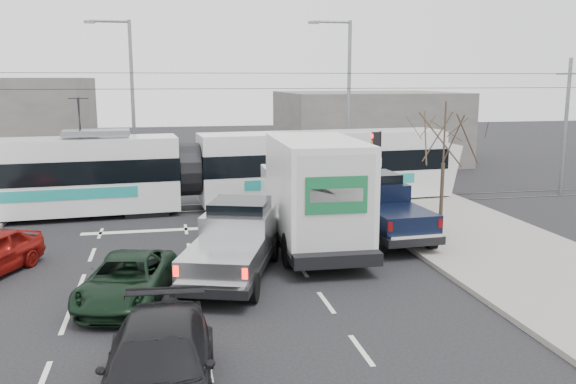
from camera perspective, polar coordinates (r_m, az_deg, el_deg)
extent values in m
plane|color=black|center=(19.21, -3.72, -7.52)|extent=(120.00, 120.00, 0.00)
cube|color=gray|center=(22.20, 20.06, -5.45)|extent=(6.00, 60.00, 0.15)
cube|color=#33302D|center=(28.82, -6.46, -1.40)|extent=(60.00, 1.60, 0.03)
cube|color=slate|center=(44.64, 7.39, 6.04)|extent=(12.00, 10.00, 5.00)
cylinder|color=#47382B|center=(23.34, 14.16, -0.70)|extent=(0.14, 0.14, 2.75)
cylinder|color=#47382B|center=(23.00, 14.44, 5.42)|extent=(0.07, 0.07, 2.25)
cylinder|color=black|center=(26.51, 8.52, 1.76)|extent=(0.12, 0.12, 3.60)
cube|color=black|center=(26.28, 8.19, 4.55)|extent=(0.28, 0.28, 0.95)
cylinder|color=#FF0C07|center=(26.20, 7.90, 5.20)|extent=(0.06, 0.20, 0.20)
cylinder|color=orange|center=(26.23, 7.88, 4.55)|extent=(0.06, 0.20, 0.20)
cylinder|color=#05330C|center=(26.26, 7.86, 3.90)|extent=(0.06, 0.20, 0.20)
cube|color=white|center=(26.29, 8.62, 2.79)|extent=(0.02, 0.30, 0.40)
cylinder|color=slate|center=(33.63, 5.70, 8.04)|extent=(0.20, 0.20, 9.00)
cylinder|color=slate|center=(33.45, 4.14, 15.59)|extent=(2.00, 0.14, 0.14)
cube|color=slate|center=(33.19, 2.41, 15.56)|extent=(0.55, 0.25, 0.14)
cylinder|color=slate|center=(34.16, -14.30, 7.80)|extent=(0.20, 0.20, 9.00)
cylinder|color=slate|center=(34.32, -16.37, 15.08)|extent=(2.00, 0.14, 0.14)
cube|color=slate|center=(34.40, -18.09, 14.89)|extent=(0.55, 0.25, 0.14)
cylinder|color=black|center=(28.21, -6.69, 9.57)|extent=(60.00, 0.03, 0.03)
cylinder|color=black|center=(28.20, -6.72, 10.99)|extent=(60.00, 0.03, 0.03)
cylinder|color=slate|center=(34.83, 24.53, 5.58)|extent=(0.20, 0.20, 7.00)
cube|color=white|center=(28.24, -22.50, -0.43)|extent=(12.16, 3.43, 1.46)
cube|color=black|center=(28.06, -22.66, 1.82)|extent=(12.22, 3.46, 0.99)
cube|color=white|center=(27.95, -22.79, 3.63)|extent=(12.15, 3.33, 0.93)
cube|color=teal|center=(26.95, -22.83, -0.38)|extent=(8.38, 0.67, 0.46)
cube|color=white|center=(29.67, 3.36, 0.86)|extent=(12.16, 3.43, 1.46)
cube|color=black|center=(29.50, 3.38, 3.01)|extent=(12.22, 3.46, 0.99)
cube|color=white|center=(29.40, 3.40, 4.74)|extent=(12.15, 3.33, 0.93)
cube|color=teal|center=(28.45, 4.21, 0.97)|extent=(8.38, 0.67, 0.46)
cylinder|color=black|center=(28.07, -9.30, 2.09)|extent=(1.12, 2.48, 2.42)
cube|color=slate|center=(27.69, -17.51, 5.31)|extent=(2.90, 1.72, 0.23)
cube|color=black|center=(28.22, -13.14, -1.55)|extent=(2.02, 2.28, 0.34)
cube|color=black|center=(28.66, -5.31, -1.13)|extent=(2.02, 2.28, 0.34)
cube|color=black|center=(31.03, 9.04, -0.31)|extent=(2.02, 2.28, 0.34)
cube|color=black|center=(18.54, -5.17, -6.38)|extent=(3.83, 6.30, 0.26)
cube|color=#ACAEB1|center=(19.36, -4.55, -3.44)|extent=(2.70, 3.01, 1.18)
cube|color=black|center=(19.32, -4.51, -1.59)|extent=(2.22, 2.25, 0.56)
cube|color=#ACAEB1|center=(20.78, -3.76, -3.12)|extent=(2.19, 1.63, 0.56)
cube|color=#ACAEB1|center=(17.20, -6.11, -6.33)|extent=(2.76, 3.18, 0.67)
cube|color=silver|center=(15.86, -7.35, -8.89)|extent=(1.85, 0.77, 0.18)
cube|color=#FF0C07|center=(16.08, -10.43, -7.27)|extent=(0.16, 0.12, 0.29)
cube|color=#FF0C07|center=(15.65, -4.04, -7.62)|extent=(0.16, 0.12, 0.29)
cylinder|color=black|center=(20.57, -6.64, -5.15)|extent=(0.53, 0.87, 0.82)
cylinder|color=black|center=(20.22, -1.41, -5.35)|extent=(0.53, 0.87, 0.82)
cylinder|color=black|center=(17.06, -9.65, -8.56)|extent=(0.53, 0.87, 0.82)
cylinder|color=black|center=(16.64, -3.32, -8.92)|extent=(0.53, 0.87, 0.82)
cube|color=black|center=(21.84, 2.19, -3.58)|extent=(2.93, 7.98, 0.40)
cube|color=white|center=(24.51, 0.72, 0.29)|extent=(2.63, 1.97, 1.81)
cube|color=black|center=(24.56, 0.66, 1.91)|extent=(2.26, 1.33, 0.68)
cube|color=silver|center=(20.73, 2.68, 0.36)|extent=(2.86, 5.45, 3.33)
cube|color=silver|center=(18.18, 4.52, -1.10)|extent=(2.39, 0.12, 2.93)
cube|color=#166035|center=(18.08, 4.58, -0.31)|extent=(1.90, 0.07, 1.13)
cube|color=black|center=(18.39, 4.65, -6.71)|extent=(2.45, 0.35, 0.20)
cylinder|color=black|center=(24.08, -1.87, -2.51)|extent=(0.37, 1.03, 1.02)
cylinder|color=black|center=(24.52, 3.67, -2.29)|extent=(0.37, 1.03, 1.02)
cylinder|color=black|center=(19.53, 0.12, -5.46)|extent=(0.37, 1.14, 1.13)
cylinder|color=black|center=(20.07, 6.87, -5.09)|extent=(0.37, 1.14, 1.13)
cube|color=black|center=(23.07, 8.92, -2.94)|extent=(2.38, 5.70, 0.28)
cube|color=black|center=(23.81, 8.00, -0.57)|extent=(2.16, 2.46, 1.29)
cube|color=black|center=(23.79, 7.94, 1.07)|extent=(1.85, 1.78, 0.62)
cube|color=black|center=(25.08, 6.80, -0.57)|extent=(2.02, 1.12, 0.62)
cube|color=black|center=(21.88, 10.24, -2.52)|extent=(2.17, 2.63, 0.73)
cube|color=silver|center=(20.69, 11.91, -4.21)|extent=(1.91, 0.31, 0.20)
cube|color=#590505|center=(20.30, 9.51, -3.20)|extent=(0.16, 0.10, 0.31)
cube|color=#590505|center=(21.10, 14.03, -2.85)|extent=(0.16, 0.10, 0.31)
cylinder|color=black|center=(24.38, 5.17, -2.53)|extent=(0.36, 0.91, 0.90)
cylinder|color=black|center=(25.08, 9.27, -2.26)|extent=(0.36, 0.91, 0.90)
cylinder|color=black|center=(21.16, 8.48, -4.64)|extent=(0.36, 0.91, 0.90)
cylinder|color=black|center=(21.96, 13.06, -4.24)|extent=(0.36, 0.91, 0.90)
imported|color=black|center=(17.17, -14.84, -7.91)|extent=(2.91, 4.78, 1.24)
imported|color=black|center=(11.86, -12.00, -15.80)|extent=(2.38, 5.19, 1.47)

